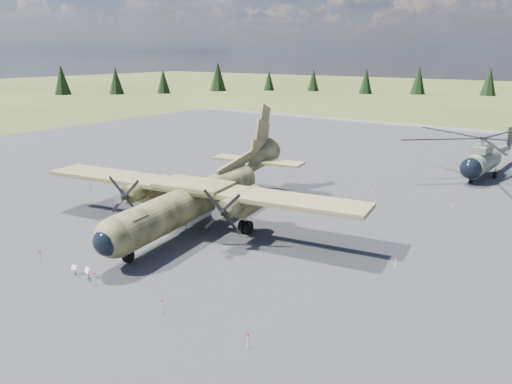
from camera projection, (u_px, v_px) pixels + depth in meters
The scene contains 8 objects.
ground at pixel (211, 222), 43.18m from camera, with size 500.00×500.00×0.00m, color brown.
apron at pixel (274, 196), 51.01m from camera, with size 120.00×120.00×0.04m, color slate.
transport_plane at pixel (201, 192), 42.07m from camera, with size 29.42×26.51×9.69m.
helicopter_near at pixel (483, 149), 57.12m from camera, with size 20.54×23.30×4.89m.
info_placard_left at pixel (74, 268), 32.84m from camera, with size 0.46×0.26×0.68m.
info_placard_right at pixel (88, 271), 32.21m from camera, with size 0.54×0.31×0.79m.
barrier_fence at pixel (206, 216), 43.24m from camera, with size 33.12×29.62×0.85m.
treeline at pixel (294, 179), 38.40m from camera, with size 307.30×318.74×10.99m.
Camera 1 is at (26.95, -30.96, 14.21)m, focal length 35.00 mm.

